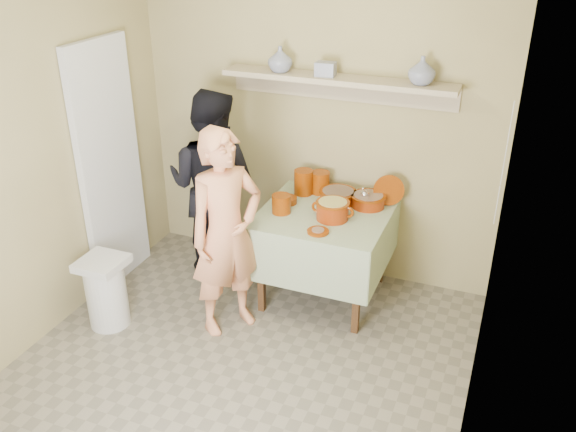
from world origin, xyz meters
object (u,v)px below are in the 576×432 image
at_px(cazuela_rice, 333,209).
at_px(serving_table, 325,225).
at_px(person_helper, 212,185).
at_px(person_cook, 227,233).
at_px(trash_bin, 106,292).

bearing_deg(cazuela_rice, serving_table, 130.55).
height_order(person_helper, serving_table, person_helper).
xyz_separation_m(person_cook, serving_table, (0.53, 0.63, -0.14)).
xyz_separation_m(person_cook, cazuela_rice, (0.61, 0.53, 0.07)).
bearing_deg(serving_table, trash_bin, -145.16).
bearing_deg(serving_table, person_helper, 178.06).
distance_m(person_helper, cazuela_rice, 1.09).
bearing_deg(cazuela_rice, person_cook, -139.03).
bearing_deg(person_cook, serving_table, -5.71).
height_order(person_cook, trash_bin, person_cook).
height_order(serving_table, trash_bin, serving_table).
bearing_deg(person_helper, cazuela_rice, 170.33).
bearing_deg(trash_bin, cazuela_rice, 30.45).
distance_m(serving_table, trash_bin, 1.73).
distance_m(person_cook, serving_table, 0.84).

